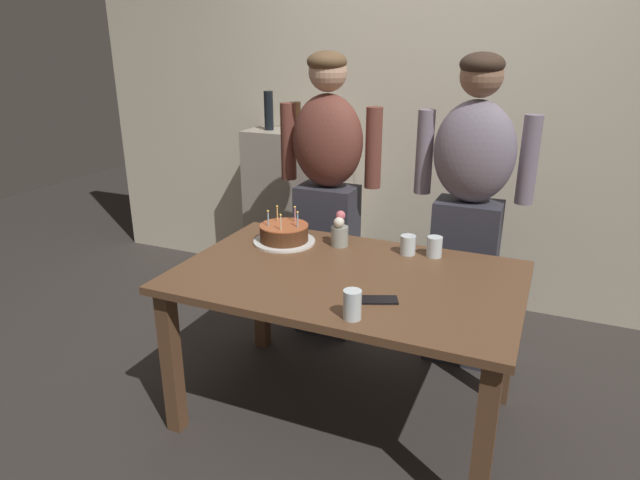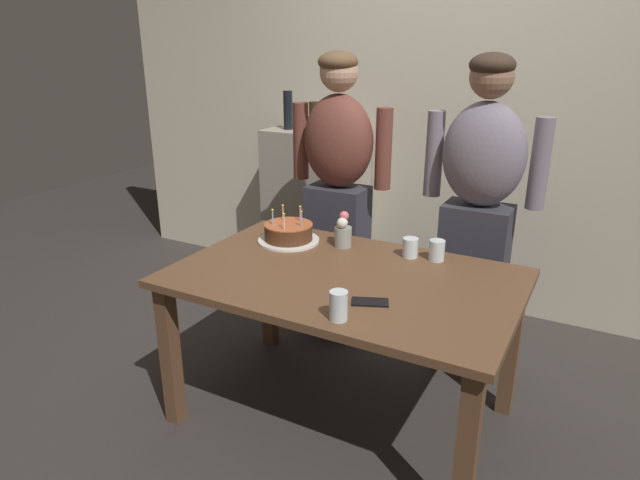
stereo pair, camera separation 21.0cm
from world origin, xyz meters
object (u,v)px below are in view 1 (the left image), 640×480
at_px(water_glass_side, 352,305).
at_px(person_woman_cardigan, 469,210).
at_px(water_glass_near, 408,245).
at_px(water_glass_far, 434,247).
at_px(person_man_bearded, 327,194).
at_px(birthday_cake, 284,234).
at_px(flower_vase, 340,231).
at_px(cell_phone, 379,300).

distance_m(water_glass_side, person_woman_cardigan, 1.15).
xyz_separation_m(water_glass_near, water_glass_far, (0.12, 0.02, 0.00)).
xyz_separation_m(water_glass_far, person_man_bearded, (-0.71, 0.39, 0.08)).
relative_size(birthday_cake, flower_vase, 1.74).
bearing_deg(water_glass_near, cell_phone, -86.67).
bearing_deg(person_man_bearded, flower_vase, 119.86).
bearing_deg(water_glass_far, flower_vase, -174.58).
bearing_deg(birthday_cake, person_woman_cardigan, 31.00).
bearing_deg(person_woman_cardigan, water_glass_near, 62.33).
height_order(birthday_cake, water_glass_far, birthday_cake).
xyz_separation_m(birthday_cake, water_glass_side, (0.60, -0.63, 0.01)).
xyz_separation_m(water_glass_near, water_glass_side, (-0.02, -0.72, 0.01)).
xyz_separation_m(birthday_cake, flower_vase, (0.28, 0.07, 0.03)).
distance_m(birthday_cake, water_glass_near, 0.63).
relative_size(water_glass_side, person_man_bearded, 0.07).
distance_m(water_glass_side, person_man_bearded, 1.27).
distance_m(flower_vase, person_man_bearded, 0.50).
xyz_separation_m(cell_phone, person_woman_cardigan, (0.18, 0.95, 0.13)).
relative_size(birthday_cake, water_glass_far, 3.22).
relative_size(cell_phone, flower_vase, 0.80).
xyz_separation_m(water_glass_near, person_man_bearded, (-0.59, 0.41, 0.09)).
bearing_deg(water_glass_near, person_woman_cardigan, 62.33).
distance_m(water_glass_near, person_woman_cardigan, 0.47).
height_order(person_man_bearded, person_woman_cardigan, same).
bearing_deg(person_woman_cardigan, water_glass_side, 78.48).
bearing_deg(flower_vase, person_man_bearded, 119.86).
bearing_deg(person_woman_cardigan, cell_phone, 79.16).
bearing_deg(person_man_bearded, cell_phone, 123.26).
height_order(birthday_cake, water_glass_near, birthday_cake).
xyz_separation_m(water_glass_side, cell_phone, (0.05, 0.18, -0.05)).
relative_size(water_glass_near, person_woman_cardigan, 0.06).
relative_size(birthday_cake, person_woman_cardigan, 0.19).
distance_m(water_glass_far, cell_phone, 0.57).
distance_m(birthday_cake, cell_phone, 0.79).
distance_m(water_glass_far, flower_vase, 0.47).
distance_m(water_glass_near, water_glass_side, 0.72).
xyz_separation_m(birthday_cake, cell_phone, (0.65, -0.45, -0.04)).
bearing_deg(person_woman_cardigan, person_man_bearded, 0.00).
bearing_deg(water_glass_far, water_glass_side, -100.71).
distance_m(water_glass_near, water_glass_far, 0.12).
distance_m(person_man_bearded, person_woman_cardigan, 0.80).
bearing_deg(water_glass_side, water_glass_near, 88.64).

